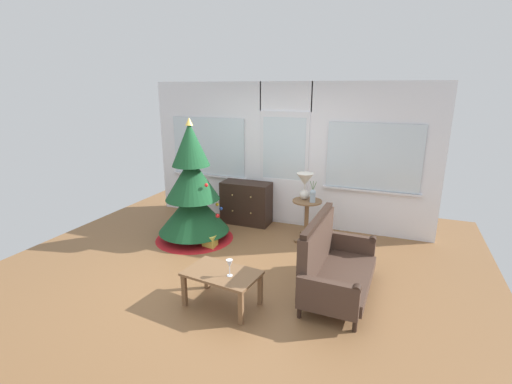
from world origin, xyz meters
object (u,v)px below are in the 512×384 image
(side_table, at_px, (307,212))
(gift_box, at_px, (210,241))
(christmas_tree, at_px, (193,195))
(coffee_table, at_px, (222,277))
(flower_vase, at_px, (313,195))
(dresser_cabinet, at_px, (246,203))
(table_lamp, at_px, (305,183))
(wine_glass, at_px, (229,264))
(settee_sofa, at_px, (331,264))

(side_table, distance_m, gift_box, 1.64)
(christmas_tree, relative_size, coffee_table, 2.24)
(flower_vase, bearing_deg, coffee_table, -103.63)
(side_table, distance_m, coffee_table, 2.29)
(side_table, relative_size, gift_box, 3.40)
(christmas_tree, relative_size, dresser_cabinet, 2.22)
(table_lamp, bearing_deg, flower_vase, -32.01)
(flower_vase, bearing_deg, gift_box, -150.49)
(flower_vase, relative_size, wine_glass, 1.79)
(side_table, bearing_deg, coffee_table, -100.84)
(christmas_tree, bearing_deg, wine_glass, -48.56)
(christmas_tree, relative_size, gift_box, 10.11)
(settee_sofa, xyz_separation_m, flower_vase, (-0.58, 1.45, 0.42))
(side_table, bearing_deg, gift_box, -146.86)
(table_lamp, distance_m, wine_glass, 2.38)
(coffee_table, bearing_deg, side_table, 79.16)
(dresser_cabinet, distance_m, wine_glass, 2.79)
(table_lamp, distance_m, coffee_table, 2.39)
(flower_vase, xyz_separation_m, wine_glass, (-0.41, -2.23, -0.23))
(table_lamp, relative_size, wine_glass, 2.26)
(flower_vase, bearing_deg, settee_sofa, -67.99)
(side_table, relative_size, wine_glass, 3.46)
(wine_glass, bearing_deg, settee_sofa, 38.17)
(side_table, height_order, table_lamp, table_lamp)
(flower_vase, distance_m, gift_box, 1.79)
(dresser_cabinet, relative_size, flower_vase, 2.58)
(table_lamp, bearing_deg, gift_box, -144.44)
(settee_sofa, bearing_deg, table_lamp, 115.72)
(settee_sofa, distance_m, table_lamp, 1.81)
(dresser_cabinet, bearing_deg, coffee_table, -72.89)
(gift_box, bearing_deg, dresser_cabinet, 84.73)
(dresser_cabinet, bearing_deg, christmas_tree, -117.37)
(settee_sofa, height_order, wine_glass, settee_sofa)
(side_table, xyz_separation_m, coffee_table, (-0.43, -2.25, -0.12))
(christmas_tree, xyz_separation_m, wine_glass, (1.44, -1.63, -0.19))
(table_lamp, height_order, wine_glass, table_lamp)
(side_table, relative_size, coffee_table, 0.75)
(side_table, bearing_deg, dresser_cabinet, 164.45)
(christmas_tree, distance_m, settee_sofa, 2.60)
(dresser_cabinet, distance_m, coffee_table, 2.71)
(settee_sofa, height_order, flower_vase, flower_vase)
(gift_box, bearing_deg, settee_sofa, -17.33)
(dresser_cabinet, xyz_separation_m, side_table, (1.23, -0.34, 0.09))
(coffee_table, bearing_deg, wine_glass, -19.37)
(settee_sofa, distance_m, gift_box, 2.14)
(side_table, distance_m, flower_vase, 0.33)
(dresser_cabinet, relative_size, coffee_table, 1.01)
(table_lamp, height_order, gift_box, table_lamp)
(christmas_tree, bearing_deg, flower_vase, 18.07)
(table_lamp, relative_size, gift_box, 2.22)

